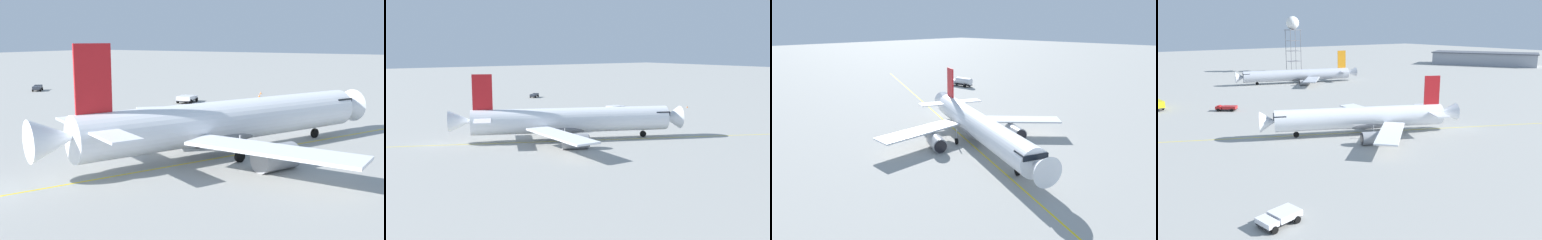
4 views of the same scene
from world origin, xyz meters
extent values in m
plane|color=#9E9E99|center=(0.00, 0.00, 0.00)|extent=(600.00, 600.00, 0.00)
cylinder|color=white|center=(-1.40, -1.27, 3.34)|extent=(31.94, 17.60, 4.15)
cone|color=white|center=(14.79, -8.68, 3.34)|extent=(4.37, 4.83, 3.94)
cone|color=white|center=(-17.87, 6.27, 3.64)|extent=(5.10, 4.87, 3.53)
cube|color=black|center=(12.79, -7.77, 4.27)|extent=(3.65, 4.20, 0.70)
ellipsoid|color=gray|center=(-2.91, -0.57, 2.20)|extent=(12.43, 8.37, 2.28)
cube|color=red|center=(-14.69, 4.82, 8.30)|extent=(3.01, 1.55, 5.77)
cube|color=white|center=(-13.19, 8.10, 4.17)|extent=(4.68, 6.14, 0.20)
cube|color=white|center=(-16.20, 1.54, 4.17)|extent=(4.68, 6.14, 0.20)
cube|color=white|center=(-0.35, 8.69, 2.61)|extent=(13.59, 12.86, 0.28)
cube|color=white|center=(-8.26, -8.57, 2.61)|extent=(4.28, 14.93, 0.28)
cylinder|color=gray|center=(1.02, 5.62, 1.16)|extent=(4.68, 3.87, 2.40)
cylinder|color=black|center=(2.90, 4.75, 1.16)|extent=(0.99, 1.92, 2.04)
cylinder|color=gray|center=(-5.03, -7.60, 1.16)|extent=(4.68, 3.87, 2.40)
cylinder|color=black|center=(-3.15, -8.46, 1.16)|extent=(0.99, 1.92, 2.04)
cylinder|color=#9EA0A5|center=(10.08, -6.52, 1.58)|extent=(0.20, 0.20, 2.06)
cylinder|color=black|center=(10.08, -6.52, 0.55)|extent=(1.13, 0.73, 1.10)
cylinder|color=#9EA0A5|center=(-1.47, 2.58, 1.58)|extent=(0.20, 0.20, 2.06)
cylinder|color=black|center=(-1.47, 2.58, 0.55)|extent=(1.13, 0.73, 1.10)
cylinder|color=#9EA0A5|center=(-4.36, -3.73, 1.58)|extent=(0.20, 0.20, 2.06)
cylinder|color=black|center=(-4.36, -3.73, 0.55)|extent=(1.13, 0.73, 1.10)
cube|color=#232326|center=(25.88, 60.32, 0.42)|extent=(3.95, 3.67, 0.20)
cube|color=#2D333D|center=(26.95, 61.25, 0.87)|extent=(1.97, 2.01, 0.70)
cube|color=black|center=(27.33, 61.58, 0.97)|extent=(0.95, 1.08, 0.39)
cube|color=#2D333D|center=(25.35, 59.86, 0.82)|extent=(3.04, 2.94, 0.60)
cylinder|color=black|center=(26.42, 61.86, 0.32)|extent=(0.67, 0.63, 0.64)
cylinder|color=black|center=(27.47, 60.64, 0.32)|extent=(0.67, 0.63, 0.64)
cylinder|color=black|center=(24.38, 60.09, 0.32)|extent=(0.67, 0.63, 0.64)
cylinder|color=black|center=(25.43, 58.87, 0.32)|extent=(0.67, 0.63, 0.64)
cube|color=#232326|center=(27.55, 22.20, 0.50)|extent=(4.87, 3.06, 0.20)
cube|color=white|center=(29.10, 22.52, 0.88)|extent=(1.85, 2.79, 0.55)
cube|color=black|center=(29.66, 22.64, 0.96)|extent=(0.52, 2.12, 0.31)
cube|color=white|center=(26.79, 22.04, 0.95)|extent=(3.42, 3.11, 0.70)
cylinder|color=black|center=(28.84, 23.78, 0.40)|extent=(0.84, 0.44, 0.80)
cylinder|color=black|center=(29.36, 21.27, 0.40)|extent=(0.84, 0.44, 0.80)
cylinder|color=black|center=(25.87, 23.16, 0.40)|extent=(0.84, 0.44, 0.80)
cylinder|color=black|center=(26.40, 20.65, 0.40)|extent=(0.84, 0.44, 0.80)
cube|color=yellow|center=(-6.23, -0.25, 0.00)|extent=(153.34, 72.39, 0.01)
cone|color=orange|center=(41.75, 14.19, 0.28)|extent=(0.36, 0.36, 0.55)
cylinder|color=white|center=(41.75, 14.19, 0.30)|extent=(0.22, 0.22, 0.06)
cone|color=orange|center=(46.34, 15.83, 0.28)|extent=(0.36, 0.36, 0.55)
cylinder|color=white|center=(46.34, 15.83, 0.30)|extent=(0.22, 0.22, 0.06)
camera|label=1|loc=(-42.75, -21.99, 11.63)|focal=43.12mm
camera|label=2|loc=(-43.36, -63.67, 15.32)|focal=42.28mm
camera|label=3|loc=(33.40, -41.10, 19.90)|focal=31.09mm
camera|label=4|loc=(43.67, 57.42, 20.71)|focal=36.31mm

